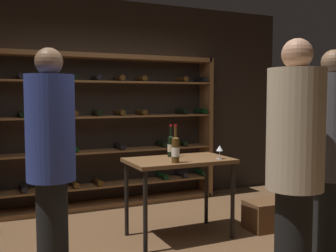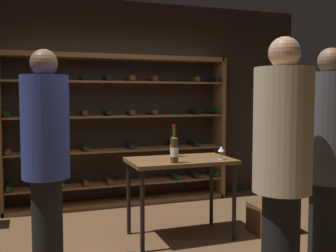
% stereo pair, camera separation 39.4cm
% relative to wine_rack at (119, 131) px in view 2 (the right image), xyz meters
% --- Properties ---
extents(back_wall, '(5.79, 0.10, 2.83)m').
position_rel_wine_rack_xyz_m(back_wall, '(-0.01, 0.21, 0.39)').
color(back_wall, black).
rests_on(back_wall, ground).
extents(wine_rack, '(3.11, 0.32, 2.06)m').
position_rel_wine_rack_xyz_m(wine_rack, '(0.00, 0.00, 0.00)').
color(wine_rack, brown).
rests_on(wine_rack, ground).
extents(tasting_table, '(1.09, 0.65, 0.84)m').
position_rel_wine_rack_xyz_m(tasting_table, '(0.32, -1.50, -0.28)').
color(tasting_table, brown).
rests_on(tasting_table, ground).
extents(person_guest_blue_shirt, '(0.42, 0.42, 1.92)m').
position_rel_wine_rack_xyz_m(person_guest_blue_shirt, '(0.52, -3.02, 0.04)').
color(person_guest_blue_shirt, black).
rests_on(person_guest_blue_shirt, ground).
extents(person_host_in_suit, '(0.43, 0.43, 1.89)m').
position_rel_wine_rack_xyz_m(person_host_in_suit, '(1.09, -2.82, 0.02)').
color(person_host_in_suit, black).
rests_on(person_host_in_suit, ground).
extents(person_guest_plum_blouse, '(0.41, 0.40, 1.90)m').
position_rel_wine_rack_xyz_m(person_guest_plum_blouse, '(-1.05, -1.88, 0.03)').
color(person_guest_plum_blouse, black).
rests_on(person_guest_plum_blouse, ground).
extents(wine_crate, '(0.49, 0.36, 0.32)m').
position_rel_wine_rack_xyz_m(wine_crate, '(1.35, -1.69, -0.87)').
color(wine_crate, brown).
rests_on(wine_crate, ground).
extents(wine_bottle_black_capsule, '(0.08, 0.08, 0.35)m').
position_rel_wine_rack_xyz_m(wine_bottle_black_capsule, '(0.31, -1.33, -0.06)').
color(wine_bottle_black_capsule, black).
rests_on(wine_bottle_black_capsule, tasting_table).
extents(wine_bottle_gold_foil, '(0.08, 0.08, 0.38)m').
position_rel_wine_rack_xyz_m(wine_bottle_gold_foil, '(0.18, -1.72, -0.05)').
color(wine_bottle_gold_foil, '#4C3314').
rests_on(wine_bottle_gold_foil, tasting_table).
extents(wine_glass_stemmed_left, '(0.07, 0.07, 0.14)m').
position_rel_wine_rack_xyz_m(wine_glass_stemmed_left, '(0.71, -1.68, -0.08)').
color(wine_glass_stemmed_left, silver).
rests_on(wine_glass_stemmed_left, tasting_table).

